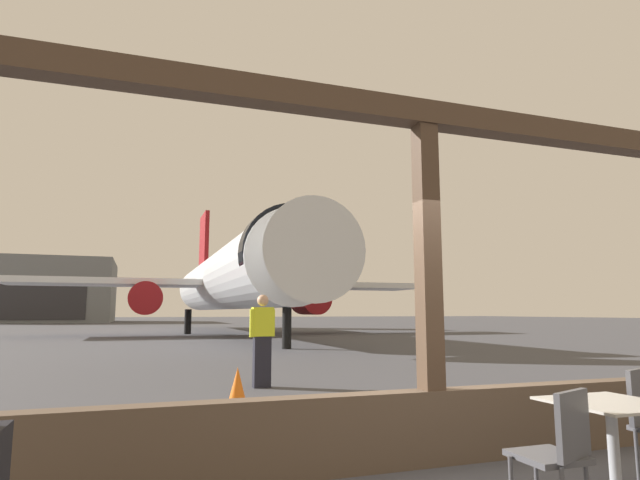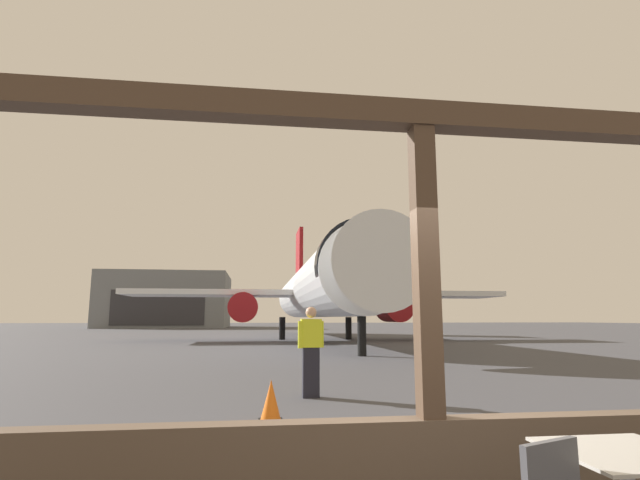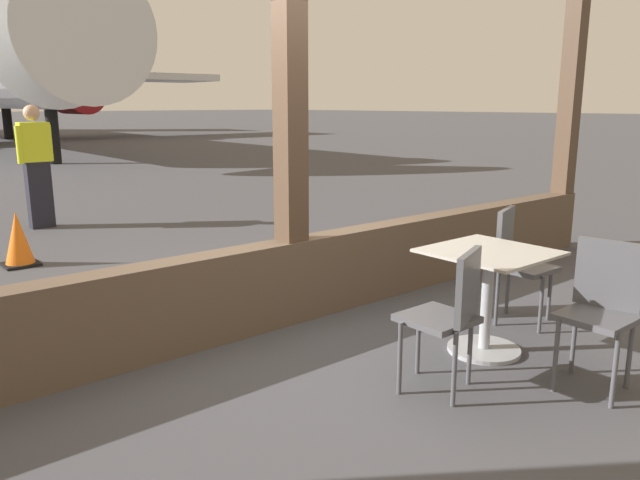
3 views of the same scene
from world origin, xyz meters
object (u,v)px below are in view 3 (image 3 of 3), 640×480
Objects in this scene: cafe_chair_window_left at (516,256)px; dining_table at (487,294)px; cafe_chair_aisle_left at (602,302)px; ground_crew_worker at (37,165)px; traffic_cone at (18,240)px; cafe_chair_window_right at (451,308)px.

dining_table is at bearing -161.65° from cafe_chair_window_left.
cafe_chair_window_left is 1.19m from cafe_chair_aisle_left.
dining_table is 0.45× the size of ground_crew_worker.
cafe_chair_window_left reaches higher than dining_table.
cafe_chair_aisle_left is 5.87m from traffic_cone.
traffic_cone is at bearing 109.79° from cafe_chair_aisle_left.
cafe_chair_window_left is at bearing 18.23° from cafe_chair_window_right.
dining_table is 0.76m from cafe_chair_window_left.
cafe_chair_window_right is 0.96m from cafe_chair_aisle_left.
cafe_chair_window_right is at bearing 145.56° from cafe_chair_aisle_left.
dining_table is 0.84× the size of cafe_chair_window_left.
cafe_chair_window_right is at bearing -161.89° from dining_table.
traffic_cone is (-1.91, 4.74, -0.15)m from dining_table.
dining_table is at bearing -68.12° from traffic_cone.
cafe_chair_window_left is 1.03× the size of cafe_chair_window_right.
dining_table is at bearing 96.00° from cafe_chair_aisle_left.
cafe_chair_window_right is 0.52× the size of ground_crew_worker.
traffic_cone is at bearing 120.14° from cafe_chair_window_left.
cafe_chair_window_left is 1.01× the size of cafe_chair_aisle_left.
traffic_cone is (-0.84, -2.11, -0.61)m from ground_crew_worker.
ground_crew_worker is (-0.36, 7.08, 0.36)m from cafe_chair_window_right.
traffic_cone is (-1.99, 5.52, -0.27)m from cafe_chair_aisle_left.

